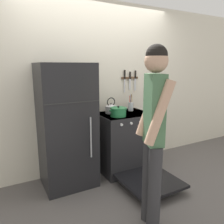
{
  "coord_description": "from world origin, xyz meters",
  "views": [
    {
      "loc": [
        -1.38,
        -3.04,
        1.61
      ],
      "look_at": [
        0.01,
        -0.45,
        0.98
      ],
      "focal_mm": 35.0,
      "sensor_mm": 36.0,
      "label": 1
    }
  ],
  "objects_px": {
    "refrigerator": "(67,126)",
    "person": "(153,129)",
    "dutch_oven_pot": "(118,112)",
    "utensil_jar": "(131,106)",
    "stove_range": "(125,143)",
    "tea_kettle": "(111,108)"
  },
  "relations": [
    {
      "from": "refrigerator",
      "to": "person",
      "type": "bearing_deg",
      "value": -67.89
    },
    {
      "from": "dutch_oven_pot",
      "to": "utensil_jar",
      "type": "relative_size",
      "value": 1.02
    },
    {
      "from": "stove_range",
      "to": "dutch_oven_pot",
      "type": "relative_size",
      "value": 4.76
    },
    {
      "from": "refrigerator",
      "to": "person",
      "type": "xyz_separation_m",
      "value": [
        0.48,
        -1.19,
        0.2
      ]
    },
    {
      "from": "refrigerator",
      "to": "person",
      "type": "height_order",
      "value": "person"
    },
    {
      "from": "dutch_oven_pot",
      "to": "tea_kettle",
      "type": "xyz_separation_m",
      "value": [
        0.01,
        0.24,
        0.01
      ]
    },
    {
      "from": "refrigerator",
      "to": "tea_kettle",
      "type": "relative_size",
      "value": 6.83
    },
    {
      "from": "utensil_jar",
      "to": "person",
      "type": "xyz_separation_m",
      "value": [
        -0.6,
        -1.32,
        0.04
      ]
    },
    {
      "from": "person",
      "to": "utensil_jar",
      "type": "bearing_deg",
      "value": -5.65
    },
    {
      "from": "refrigerator",
      "to": "dutch_oven_pot",
      "type": "relative_size",
      "value": 5.92
    },
    {
      "from": "dutch_oven_pot",
      "to": "utensil_jar",
      "type": "xyz_separation_m",
      "value": [
        0.37,
        0.25,
        0.01
      ]
    },
    {
      "from": "refrigerator",
      "to": "tea_kettle",
      "type": "distance_m",
      "value": 0.76
    },
    {
      "from": "utensil_jar",
      "to": "person",
      "type": "bearing_deg",
      "value": -114.58
    },
    {
      "from": "person",
      "to": "refrigerator",
      "type": "bearing_deg",
      "value": 41.05
    },
    {
      "from": "refrigerator",
      "to": "utensil_jar",
      "type": "xyz_separation_m",
      "value": [
        1.09,
        0.13,
        0.16
      ]
    },
    {
      "from": "stove_range",
      "to": "tea_kettle",
      "type": "distance_m",
      "value": 0.57
    },
    {
      "from": "stove_range",
      "to": "tea_kettle",
      "type": "bearing_deg",
      "value": 135.44
    },
    {
      "from": "stove_range",
      "to": "dutch_oven_pot",
      "type": "distance_m",
      "value": 0.55
    },
    {
      "from": "utensil_jar",
      "to": "person",
      "type": "height_order",
      "value": "person"
    },
    {
      "from": "person",
      "to": "dutch_oven_pot",
      "type": "bearing_deg",
      "value": 6.62
    },
    {
      "from": "refrigerator",
      "to": "person",
      "type": "relative_size",
      "value": 0.92
    },
    {
      "from": "refrigerator",
      "to": "person",
      "type": "distance_m",
      "value": 1.3
    }
  ]
}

